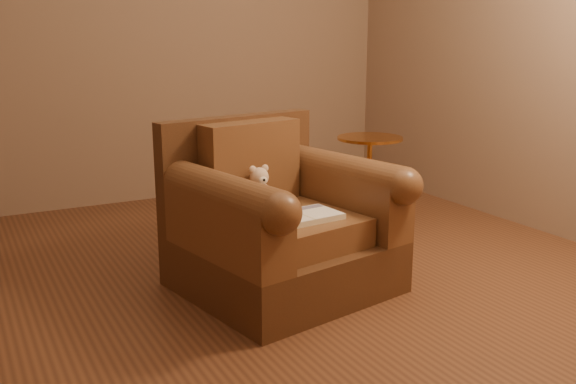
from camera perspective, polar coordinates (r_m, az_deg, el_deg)
name	(u,v)px	position (r m, az deg, el deg)	size (l,w,h in m)	color
floor	(263,286)	(3.28, -2.27, -8.34)	(4.00, 4.00, 0.00)	brown
armchair	(279,225)	(3.18, -0.85, -2.94)	(1.07, 1.03, 0.83)	#4E2E1A
teddy_bear	(261,192)	(3.17, -2.42, -0.03)	(0.16, 0.18, 0.22)	beige
guidebook	(302,217)	(2.99, 1.21, -2.22)	(0.38, 0.25, 0.03)	beige
side_table	(369,178)	(4.24, 7.20, 1.24)	(0.42, 0.42, 0.59)	#D4893A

